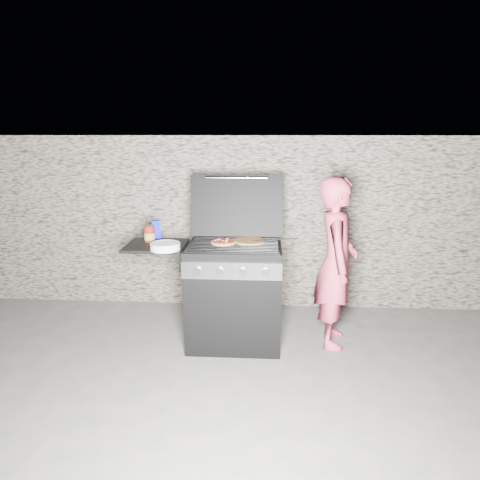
# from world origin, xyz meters

# --- Properties ---
(ground) EXTENTS (50.00, 50.00, 0.00)m
(ground) POSITION_xyz_m (0.00, 0.00, 0.00)
(ground) COLOR #4F4F4F
(stone_wall) EXTENTS (8.00, 0.35, 1.80)m
(stone_wall) POSITION_xyz_m (0.00, 1.05, 0.90)
(stone_wall) COLOR #A19280
(stone_wall) RESTS_ON ground
(gas_grill) EXTENTS (1.34, 0.79, 0.91)m
(gas_grill) POSITION_xyz_m (-0.25, 0.00, 0.46)
(gas_grill) COLOR black
(gas_grill) RESTS_ON ground
(pizza_topped) EXTENTS (0.22, 0.22, 0.02)m
(pizza_topped) POSITION_xyz_m (-0.10, 0.04, 0.92)
(pizza_topped) COLOR tan
(pizza_topped) RESTS_ON gas_grill
(pizza_plain) EXTENTS (0.30, 0.30, 0.01)m
(pizza_plain) POSITION_xyz_m (0.13, 0.10, 0.92)
(pizza_plain) COLOR #D98F51
(pizza_plain) RESTS_ON gas_grill
(sauce_jar) EXTENTS (0.10, 0.10, 0.14)m
(sauce_jar) POSITION_xyz_m (-0.75, 0.08, 0.97)
(sauce_jar) COLOR maroon
(sauce_jar) RESTS_ON gas_grill
(blue_carton) EXTENTS (0.08, 0.06, 0.16)m
(blue_carton) POSITION_xyz_m (-0.72, 0.21, 0.98)
(blue_carton) COLOR #0F12C3
(blue_carton) RESTS_ON gas_grill
(plate_stack) EXTENTS (0.25, 0.25, 0.06)m
(plate_stack) POSITION_xyz_m (-0.55, -0.17, 0.93)
(plate_stack) COLOR white
(plate_stack) RESTS_ON gas_grill
(person) EXTENTS (0.40, 0.57, 1.48)m
(person) POSITION_xyz_m (0.87, 0.07, 0.74)
(person) COLOR #C94158
(person) RESTS_ON ground
(tongs) EXTENTS (0.39, 0.19, 0.09)m
(tongs) POSITION_xyz_m (0.33, 0.00, 0.95)
(tongs) COLOR black
(tongs) RESTS_ON gas_grill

